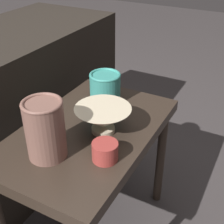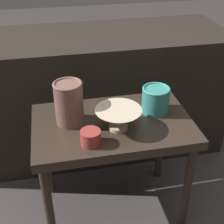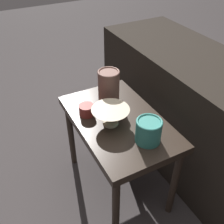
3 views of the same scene
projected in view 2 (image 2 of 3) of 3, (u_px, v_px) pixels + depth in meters
The scene contains 7 objects.
ground_plane at pixel (113, 206), 1.55m from camera, with size 8.00×8.00×0.00m, color #383333.
table at pixel (113, 135), 1.31m from camera, with size 0.65×0.41×0.51m.
couch_backdrop at pixel (94, 94), 1.80m from camera, with size 1.45×0.50×0.70m.
bowl at pixel (118, 118), 1.21m from camera, with size 0.18×0.18×0.09m.
vase_textured_left at pixel (69, 102), 1.22m from camera, with size 0.12×0.12×0.18m.
vase_colorful_right at pixel (156, 99), 1.31m from camera, with size 0.12×0.12×0.11m.
cup at pixel (91, 137), 1.14m from camera, with size 0.08×0.08×0.06m.
Camera 2 is at (-0.21, -1.03, 1.23)m, focal length 50.00 mm.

